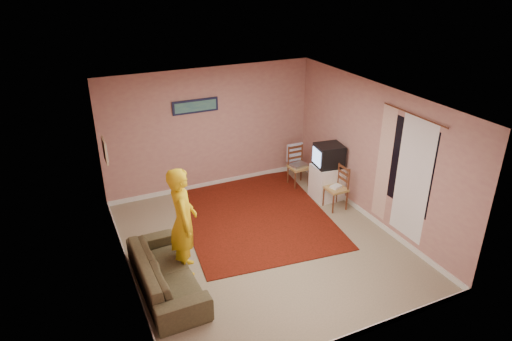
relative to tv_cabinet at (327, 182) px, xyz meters
name	(u,v)px	position (x,y,z in m)	size (l,w,h in m)	color
ground	(261,243)	(-1.95, -0.96, -0.36)	(5.00, 5.00, 0.00)	gray
wall_back	(210,129)	(-1.95, 1.54, 0.94)	(4.50, 0.02, 2.60)	tan
wall_front	(353,260)	(-1.95, -3.46, 0.94)	(4.50, 0.02, 2.60)	tan
wall_left	(121,205)	(-4.20, -0.96, 0.94)	(0.02, 5.00, 2.60)	tan
wall_right	(373,154)	(0.30, -0.96, 0.94)	(0.02, 5.00, 2.60)	tan
ceiling	(262,99)	(-1.95, -0.96, 2.24)	(4.50, 5.00, 0.02)	white
baseboard_back	(213,183)	(-1.95, 1.53, -0.31)	(4.50, 0.02, 0.10)	white
baseboard_front	(344,339)	(-1.95, -3.45, -0.31)	(4.50, 0.02, 0.10)	white
baseboard_left	(132,275)	(-4.19, -0.96, -0.31)	(0.02, 5.00, 0.10)	white
baseboard_right	(366,214)	(0.29, -0.96, -0.31)	(0.02, 5.00, 0.10)	white
window	(408,165)	(0.29, -1.86, 1.09)	(0.01, 1.10, 1.50)	black
curtain_sheer	(412,180)	(0.28, -2.01, 0.89)	(0.01, 0.75, 2.10)	white
curtain_floral	(384,164)	(0.27, -1.31, 0.89)	(0.01, 0.35, 2.10)	white
curtain_rod	(414,115)	(0.25, -1.86, 1.96)	(0.02, 0.02, 1.40)	brown
picture_back	(195,106)	(-2.25, 1.50, 1.49)	(0.95, 0.04, 0.28)	#131634
picture_left	(105,150)	(-4.17, 0.64, 1.19)	(0.04, 0.38, 0.42)	beige
area_rug	(255,215)	(-1.66, -0.05, -0.36)	(2.67, 3.34, 0.02)	black
tv_cabinet	(327,182)	(0.00, 0.00, 0.00)	(0.57, 0.52, 0.73)	white
crt_tv	(329,156)	(-0.01, 0.00, 0.59)	(0.59, 0.54, 0.45)	black
chair_a	(299,163)	(-0.23, 0.77, 0.17)	(0.40, 0.38, 0.47)	tan
dvd_player	(299,165)	(-0.23, 0.77, 0.11)	(0.34, 0.24, 0.06)	#B5B5BA
blue_throw	(295,152)	(-0.23, 0.96, 0.34)	(0.37, 0.05, 0.39)	#7F96D0
chair_b	(336,184)	(-0.07, -0.42, 0.17)	(0.39, 0.40, 0.48)	tan
game_console	(336,187)	(-0.07, -0.42, 0.11)	(0.21, 0.15, 0.04)	white
sofa	(166,272)	(-3.75, -1.43, -0.08)	(1.97, 0.77, 0.58)	brown
person	(183,221)	(-3.35, -1.12, 0.53)	(0.65, 0.43, 1.78)	yellow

